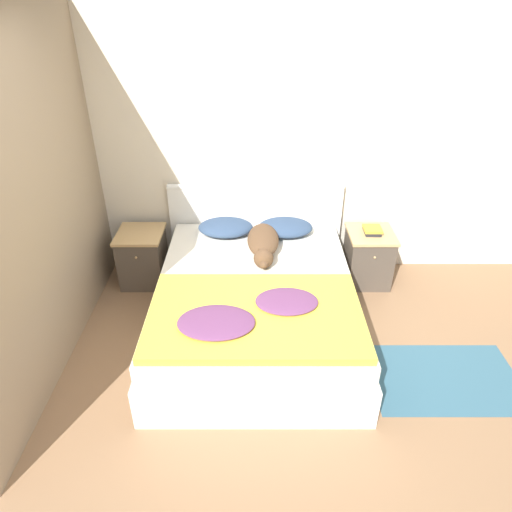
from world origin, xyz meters
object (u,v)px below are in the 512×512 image
Objects in this scene: book_stack at (373,230)px; bed at (256,306)px; nightstand_left at (144,257)px; nightstand_right at (369,257)px; pillow_right at (286,227)px; dog at (264,242)px; pillow_left at (226,227)px.

bed is at bearing -144.64° from book_stack.
nightstand_right is at bearing 0.00° from nightstand_left.
nightstand_left is 1.05× the size of pillow_right.
pillow_right is (1.40, 0.01, 0.33)m from nightstand_left.
pillow_right reaches higher than nightstand_left.
book_stack is (1.12, 0.79, 0.31)m from bed.
dog reaches higher than book_stack.
pillow_right is 0.66× the size of dog.
pillow_right is (0.28, 0.79, 0.34)m from bed.
dog reaches higher than nightstand_right.
dog is (0.35, -0.32, 0.02)m from pillow_left.
pillow_left is 0.57m from pillow_right.
pillow_left reaches higher than book_stack.
pillow_right is at bearing 0.22° from nightstand_left.
nightstand_left reaches higher than bed.
nightstand_left is 0.89m from pillow_left.
bed is 10.35× the size of book_stack.
nightstand_right is 0.69× the size of dog.
bed is 1.36m from nightstand_right.
book_stack is at bearing 17.33° from dog.
dog is 1.10m from book_stack.
nightstand_right is 2.73× the size of book_stack.
book_stack is at bearing 0.17° from pillow_right.
bed is 3.79× the size of nightstand_left.
nightstand_left is at bearing -179.63° from pillow_left.
dog is at bearing 81.48° from bed.
book_stack reaches higher than bed.
dog is at bearing -123.50° from pillow_right.
pillow_right reaches higher than nightstand_right.
dog is 3.98× the size of book_stack.
nightstand_left is 2.73× the size of book_stack.
book_stack is (0.00, 0.01, 0.30)m from nightstand_right.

